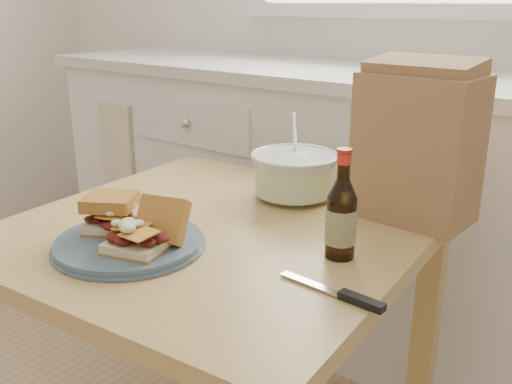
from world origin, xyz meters
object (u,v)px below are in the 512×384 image
Objects in this scene: coleslaw_bowl at (294,176)px; beer_bottle at (341,217)px; paper_bag at (417,148)px; plate at (129,243)px; dining_table at (217,268)px.

coleslaw_bowl reaches higher than beer_bottle.
paper_bag is at bearing 90.72° from beer_bottle.
coleslaw_bowl is 0.67× the size of paper_bag.
plate is 1.37× the size of beer_bottle.
dining_table is 0.23m from plate.
beer_bottle is at bearing 32.43° from plate.
paper_bag is (0.36, 0.50, 0.15)m from plate.
plate is (-0.05, -0.19, 0.11)m from dining_table.
paper_bag is (0.31, 0.30, 0.26)m from dining_table.
plate is 1.35× the size of coleslaw_bowl.
coleslaw_bowl is at bearing 78.37° from dining_table.
dining_table is 3.16× the size of plate.
coleslaw_bowl is 0.35m from beer_bottle.
coleslaw_bowl reaches higher than plate.
plate is 0.46m from coleslaw_bowl.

